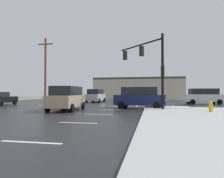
{
  "coord_description": "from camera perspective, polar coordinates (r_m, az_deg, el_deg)",
  "views": [
    {
      "loc": [
        3.55,
        -23.57,
        1.52
      ],
      "look_at": [
        -1.96,
        5.2,
        2.05
      ],
      "focal_mm": 32.57,
      "sensor_mm": 36.0,
      "label": 1
    }
  ],
  "objects": [
    {
      "name": "traffic_signal_mast",
      "position": [
        19.0,
        10.39,
        7.75
      ],
      "size": [
        4.27,
        4.56,
        6.39
      ],
      "rotation": [
        0.0,
        0.0,
        2.33
      ],
      "color": "black",
      "rests_on": "sidewalk_corner"
    },
    {
      "name": "suv_silver",
      "position": [
        31.87,
        -4.59,
        -1.8
      ],
      "size": [
        2.21,
        4.85,
        2.03
      ],
      "rotation": [
        0.0,
        0.0,
        1.56
      ],
      "color": "#B7BABF",
      "rests_on": "road_asphalt"
    },
    {
      "name": "utility_pole_far",
      "position": [
        29.93,
        -18.19,
        5.26
      ],
      "size": [
        2.2,
        0.28,
        9.12
      ],
      "color": "brown",
      "rests_on": "ground_plane"
    },
    {
      "name": "lane_markings",
      "position": [
        22.36,
        4.82,
        -4.87
      ],
      "size": [
        36.15,
        36.15,
        0.01
      ],
      "color": "silver",
      "rests_on": "road_asphalt"
    },
    {
      "name": "snow_strip_curbside",
      "position": [
        19.67,
        15.1,
        -4.93
      ],
      "size": [
        4.0,
        1.6,
        0.06
      ],
      "primitive_type": "cube",
      "color": "white",
      "rests_on": "sidewalk_corner"
    },
    {
      "name": "fire_hydrant",
      "position": [
        16.27,
        25.98,
        -4.39
      ],
      "size": [
        0.48,
        0.26,
        0.79
      ],
      "color": "gold",
      "rests_on": "sidewalk_corner"
    },
    {
      "name": "road_asphalt",
      "position": [
        23.88,
        2.28,
        -4.65
      ],
      "size": [
        44.0,
        44.0,
        0.02
      ],
      "primitive_type": "cube",
      "color": "#232326",
      "rests_on": "ground_plane"
    },
    {
      "name": "ground_plane",
      "position": [
        23.88,
        2.28,
        -4.68
      ],
      "size": [
        120.0,
        120.0,
        0.0
      ],
      "primitive_type": "plane",
      "color": "slate"
    },
    {
      "name": "sedan_grey",
      "position": [
        36.47,
        10.35,
        -2.06
      ],
      "size": [
        2.21,
        4.61,
        1.58
      ],
      "rotation": [
        0.0,
        0.0,
        1.52
      ],
      "color": "slate",
      "rests_on": "road_asphalt"
    },
    {
      "name": "suv_navy",
      "position": [
        19.75,
        7.87,
        -2.27
      ],
      "size": [
        4.96,
        2.5,
        2.03
      ],
      "rotation": [
        0.0,
        0.0,
        -0.09
      ],
      "color": "#141E47",
      "rests_on": "road_asphalt"
    },
    {
      "name": "suv_white",
      "position": [
        29.07,
        24.25,
        -1.79
      ],
      "size": [
        4.97,
        2.52,
        2.03
      ],
      "rotation": [
        0.0,
        0.0,
        3.23
      ],
      "color": "white",
      "rests_on": "road_asphalt"
    },
    {
      "name": "sedan_red",
      "position": [
        25.71,
        -12.54,
        -2.49
      ],
      "size": [
        2.23,
        4.62,
        1.58
      ],
      "rotation": [
        0.0,
        0.0,
        -1.63
      ],
      "color": "#B21919",
      "rests_on": "road_asphalt"
    },
    {
      "name": "strip_building_background",
      "position": [
        53.32,
        7.44,
        0.19
      ],
      "size": [
        22.35,
        8.0,
        5.3
      ],
      "color": "#BCB29E",
      "rests_on": "ground_plane"
    },
    {
      "name": "suv_tan",
      "position": [
        17.68,
        -12.56,
        -2.4
      ],
      "size": [
        2.43,
        4.94,
        2.03
      ],
      "rotation": [
        0.0,
        0.0,
        1.64
      ],
      "color": "tan",
      "rests_on": "road_asphalt"
    }
  ]
}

